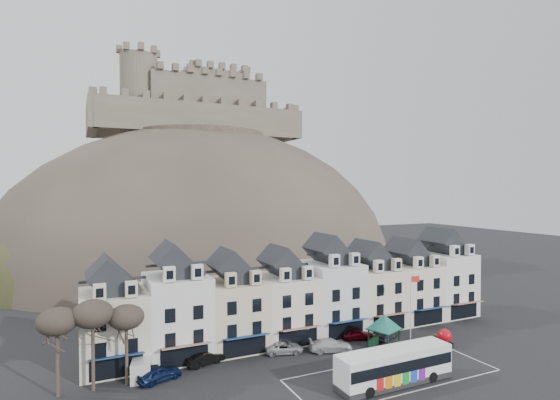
# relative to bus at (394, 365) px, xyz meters

# --- Properties ---
(ground) EXTENTS (300.00, 300.00, 0.00)m
(ground) POSITION_rel_bus_xyz_m (-0.74, 0.44, -1.92)
(ground) COLOR black
(ground) RESTS_ON ground
(coach_bay_markings) EXTENTS (22.00, 7.50, 0.01)m
(coach_bay_markings) POSITION_rel_bus_xyz_m (1.26, 1.69, -1.92)
(coach_bay_markings) COLOR silver
(coach_bay_markings) RESTS_ON ground
(townhouse_terrace) EXTENTS (54.40, 9.35, 11.80)m
(townhouse_terrace) POSITION_rel_bus_xyz_m (-0.59, 16.41, 3.38)
(townhouse_terrace) COLOR beige
(townhouse_terrace) RESTS_ON ground
(castle_hill) EXTENTS (100.00, 76.00, 68.00)m
(castle_hill) POSITION_rel_bus_xyz_m (0.51, 69.39, -1.81)
(castle_hill) COLOR #3B352E
(castle_hill) RESTS_ON ground
(castle) EXTENTS (50.20, 22.20, 22.00)m
(castle) POSITION_rel_bus_xyz_m (-0.23, 76.38, 38.27)
(castle) COLOR #605649
(castle) RESTS_ON ground
(tree_left_far) EXTENTS (3.61, 3.61, 8.24)m
(tree_left_far) POSITION_rel_bus_xyz_m (-29.74, 10.94, 4.98)
(tree_left_far) COLOR #3B2D26
(tree_left_far) RESTS_ON ground
(tree_left_mid) EXTENTS (3.78, 3.78, 8.64)m
(tree_left_mid) POSITION_rel_bus_xyz_m (-26.74, 10.94, 5.32)
(tree_left_mid) COLOR #3B2D26
(tree_left_mid) RESTS_ON ground
(tree_left_near) EXTENTS (3.43, 3.43, 7.84)m
(tree_left_near) POSITION_rel_bus_xyz_m (-23.74, 10.94, 4.63)
(tree_left_near) COLOR #3B2D26
(tree_left_near) RESTS_ON ground
(bus) EXTENTS (12.32, 2.94, 3.47)m
(bus) POSITION_rel_bus_xyz_m (0.00, 0.00, 0.00)
(bus) COLOR #262628
(bus) RESTS_ON ground
(bus_shelter) EXTENTS (5.97, 5.97, 4.04)m
(bus_shelter) POSITION_rel_bus_xyz_m (5.21, 8.16, 1.21)
(bus_shelter) COLOR black
(bus_shelter) RESTS_ON ground
(red_buoy) EXTENTS (1.68, 1.68, 2.08)m
(red_buoy) POSITION_rel_bus_xyz_m (12.34, 5.61, -0.86)
(red_buoy) COLOR black
(red_buoy) RESTS_ON ground
(flagpole) EXTENTS (1.20, 0.34, 8.43)m
(flagpole) POSITION_rel_bus_xyz_m (9.85, 8.67, 2.89)
(flagpole) COLOR silver
(flagpole) RESTS_ON ground
(white_van) EXTENTS (2.79, 4.64, 1.98)m
(white_van) POSITION_rel_bus_xyz_m (-22.13, 12.15, -0.93)
(white_van) COLOR silver
(white_van) RESTS_ON ground
(planter_west) EXTENTS (1.17, 0.77, 1.10)m
(planter_west) POSITION_rel_bus_xyz_m (12.26, 6.20, -1.39)
(planter_west) COLOR black
(planter_west) RESTS_ON ground
(planter_east) EXTENTS (1.05, 0.68, 0.98)m
(planter_east) POSITION_rel_bus_xyz_m (12.46, 7.33, -1.45)
(planter_east) COLOR black
(planter_east) RESTS_ON ground
(car_navy) EXTENTS (4.76, 3.15, 1.51)m
(car_navy) POSITION_rel_bus_xyz_m (-20.74, 10.35, -1.17)
(car_navy) COLOR #0C183E
(car_navy) RESTS_ON ground
(car_black) EXTENTS (4.56, 2.61, 1.42)m
(car_black) POSITION_rel_bus_xyz_m (-15.54, 12.44, -1.21)
(car_black) COLOR black
(car_black) RESTS_ON ground
(car_silver) EXTENTS (4.79, 3.20, 1.24)m
(car_silver) POSITION_rel_bus_xyz_m (-6.34, 11.75, -1.30)
(car_silver) COLOR #ABADB3
(car_silver) RESTS_ON ground
(car_white) EXTENTS (5.46, 3.52, 1.47)m
(car_white) POSITION_rel_bus_xyz_m (-1.14, 9.94, -1.18)
(car_white) COLOR silver
(car_white) RESTS_ON ground
(car_maroon) EXTENTS (4.34, 2.82, 1.37)m
(car_maroon) POSITION_rel_bus_xyz_m (4.04, 12.04, -1.23)
(car_maroon) COLOR #570411
(car_maroon) RESTS_ON ground
(car_charcoal) EXTENTS (4.02, 2.79, 1.26)m
(car_charcoal) POSITION_rel_bus_xyz_m (7.39, 10.41, -1.29)
(car_charcoal) COLOR black
(car_charcoal) RESTS_ON ground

